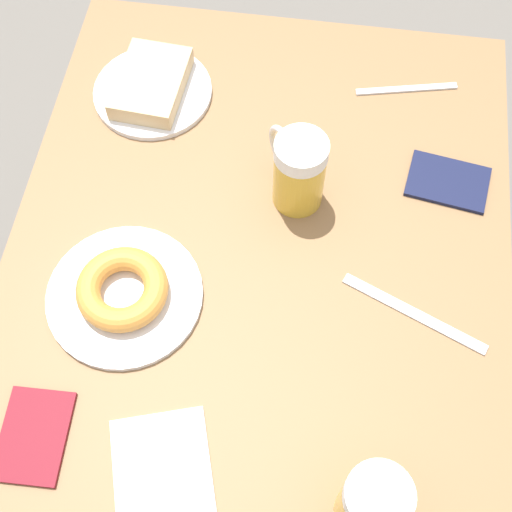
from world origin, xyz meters
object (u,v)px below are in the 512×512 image
Objects in this scene: passport_near_edge at (34,436)px; knife at (414,313)px; plate_with_cake at (152,87)px; beer_mug_left at (298,171)px; passport_far_edge at (448,182)px; plate_with_donut at (123,292)px; beer_mug_center at (371,507)px; napkin_folded at (162,471)px; fork at (406,89)px.

knife is at bearing -153.32° from passport_near_edge.
knife is at bearing 142.67° from plate_with_cake.
beer_mug_left is 0.25m from passport_far_edge.
beer_mug_left reaches higher than plate_with_donut.
plate_with_cake is 0.38m from plate_with_donut.
plate_with_donut is 1.68× the size of beer_mug_left.
knife is at bearing -100.51° from beer_mug_center.
plate_with_cake is at bearing -93.43° from passport_near_edge.
napkin_folded is at bearing 74.51° from beer_mug_left.
plate_with_donut reaches higher than plate_with_cake.
plate_with_cake is 1.11× the size of napkin_folded.
knife is at bearing 137.17° from beer_mug_left.
beer_mug_left is (-0.27, 0.17, 0.05)m from plate_with_cake.
napkin_folded is 0.86× the size of knife.
beer_mug_center is at bearing 145.14° from plate_with_donut.
napkin_folded is at bearing 40.41° from knife.
beer_mug_center is 0.79× the size of fork.
plate_with_cake reaches higher than napkin_folded.
plate_with_donut is 1.32× the size of fork.
knife is 0.55m from passport_near_edge.
fork is at bearing -68.32° from passport_far_edge.
plate_with_donut is at bearing 95.75° from plate_with_cake.
plate_with_donut is at bearing 29.90° from passport_far_edge.
passport_far_edge is (-0.36, -0.50, 0.00)m from napkin_folded.
napkin_folded is (0.26, -0.02, -0.07)m from beer_mug_center.
beer_mug_left is at bearing -42.83° from knife.
plate_with_donut is 1.68× the size of beer_mug_center.
knife is at bearing 79.17° from passport_far_edge.
beer_mug_left is at bearing 55.76° from fork.
plate_with_donut is 0.60m from fork.
knife is (-0.05, -0.29, -0.07)m from beer_mug_center.
fork is 1.35× the size of passport_near_edge.
passport_near_edge reaches higher than fork.
beer_mug_left is (-0.23, -0.21, 0.05)m from plate_with_donut.
napkin_folded is 0.41m from knife.
plate_with_cake reaches higher than fork.
passport_far_edge is at bearing -150.10° from plate_with_donut.
beer_mug_left is 1.00× the size of beer_mug_center.
passport_near_edge is (0.18, -0.02, 0.00)m from napkin_folded.
beer_mug_left is 0.48m from beer_mug_center.
passport_near_edge is (0.44, -0.04, -0.06)m from beer_mug_center.
beer_mug_center is 0.64× the size of knife.
beer_mug_left is 0.79× the size of fork.
fork is at bearing -170.80° from plate_with_cake.
fork is at bearing -112.71° from napkin_folded.
beer_mug_center is at bearing 79.49° from knife.
beer_mug_left and beer_mug_center have the same top height.
passport_far_edge is at bearing 167.24° from plate_with_cake.
beer_mug_left reaches higher than plate_with_cake.
knife is (-0.19, 0.18, -0.07)m from beer_mug_left.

